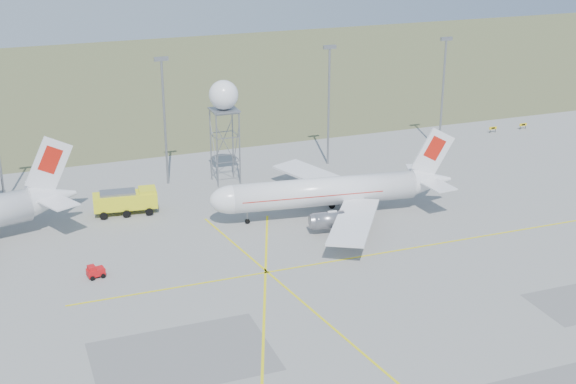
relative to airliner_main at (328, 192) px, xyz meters
name	(u,v)px	position (x,y,z in m)	size (l,w,h in m)	color
grass_strip	(141,82)	(-8.59, 95.91, -3.76)	(400.00, 120.00, 0.03)	#576739
mast_b	(164,111)	(-18.59, 21.91, 8.29)	(2.20, 0.50, 20.50)	gray
mast_c	(329,95)	(9.41, 21.91, 8.29)	(2.20, 0.50, 20.50)	gray
mast_d	(443,85)	(31.41, 21.91, 8.29)	(2.20, 0.50, 20.50)	gray
taxi_sign_near	(493,128)	(47.01, 27.90, -2.89)	(1.60, 0.17, 1.20)	black
taxi_sign_far	(523,125)	(54.01, 27.90, -2.89)	(1.60, 0.17, 1.20)	black
airliner_main	(328,192)	(0.00, 0.00, 0.00)	(36.19, 34.95, 12.32)	silver
radar_tower	(225,126)	(-9.64, 19.24, 5.62)	(4.62, 4.62, 16.74)	gray
fire_truck	(127,202)	(-26.92, 11.39, -2.02)	(9.41, 4.49, 3.65)	yellow
baggage_tug	(95,273)	(-34.29, -7.93, -3.17)	(2.27, 1.96, 1.61)	red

